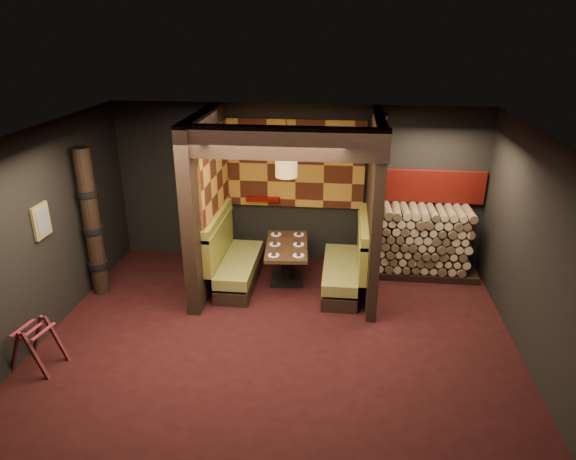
# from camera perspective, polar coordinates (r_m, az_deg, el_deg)

# --- Properties ---
(floor) EXTENTS (6.50, 5.50, 0.02)m
(floor) POSITION_cam_1_polar(r_m,az_deg,el_deg) (7.27, -1.17, -12.39)
(floor) COLOR black
(floor) RESTS_ON ground
(ceiling) EXTENTS (6.50, 5.50, 0.02)m
(ceiling) POSITION_cam_1_polar(r_m,az_deg,el_deg) (6.12, -1.38, 10.33)
(ceiling) COLOR black
(ceiling) RESTS_ON ground
(wall_back) EXTENTS (6.50, 0.02, 2.85)m
(wall_back) POSITION_cam_1_polar(r_m,az_deg,el_deg) (9.14, 1.03, 5.03)
(wall_back) COLOR black
(wall_back) RESTS_ON ground
(wall_front) EXTENTS (6.50, 0.02, 2.85)m
(wall_front) POSITION_cam_1_polar(r_m,az_deg,el_deg) (4.24, -6.45, -17.34)
(wall_front) COLOR black
(wall_front) RESTS_ON ground
(wall_left) EXTENTS (0.02, 5.50, 2.85)m
(wall_left) POSITION_cam_1_polar(r_m,az_deg,el_deg) (7.69, -26.13, -0.70)
(wall_left) COLOR black
(wall_left) RESTS_ON ground
(wall_right) EXTENTS (0.02, 5.50, 2.85)m
(wall_right) POSITION_cam_1_polar(r_m,az_deg,el_deg) (6.96, 26.43, -3.04)
(wall_right) COLOR black
(wall_right) RESTS_ON ground
(partition_left) EXTENTS (0.20, 2.20, 2.85)m
(partition_left) POSITION_cam_1_polar(r_m,az_deg,el_deg) (8.34, -9.00, 3.04)
(partition_left) COLOR black
(partition_left) RESTS_ON floor
(partition_right) EXTENTS (0.15, 2.10, 2.85)m
(partition_right) POSITION_cam_1_polar(r_m,az_deg,el_deg) (8.11, 9.49, 2.47)
(partition_right) COLOR black
(partition_right) RESTS_ON floor
(header_beam) EXTENTS (2.85, 0.18, 0.44)m
(header_beam) POSITION_cam_1_polar(r_m,az_deg,el_deg) (6.85, -0.78, 9.64)
(header_beam) COLOR black
(header_beam) RESTS_ON partition_left
(tapa_back_panel) EXTENTS (2.40, 0.06, 1.55)m
(tapa_back_panel) POSITION_cam_1_polar(r_m,az_deg,el_deg) (8.99, 0.85, 7.35)
(tapa_back_panel) COLOR #A26921
(tapa_back_panel) RESTS_ON wall_back
(tapa_side_panel) EXTENTS (0.04, 1.85, 1.45)m
(tapa_side_panel) POSITION_cam_1_polar(r_m,az_deg,el_deg) (8.34, -8.07, 6.17)
(tapa_side_panel) COLOR #A26921
(tapa_side_panel) RESTS_ON partition_left
(lacquer_shelf) EXTENTS (0.60, 0.12, 0.07)m
(lacquer_shelf) POSITION_cam_1_polar(r_m,az_deg,el_deg) (9.19, -2.78, 3.48)
(lacquer_shelf) COLOR #5A0704
(lacquer_shelf) RESTS_ON wall_back
(booth_bench_left) EXTENTS (0.68, 1.60, 1.14)m
(booth_bench_left) POSITION_cam_1_polar(r_m,az_deg,el_deg) (8.63, -6.10, -3.48)
(booth_bench_left) COLOR black
(booth_bench_left) RESTS_ON floor
(booth_bench_right) EXTENTS (0.68, 1.60, 1.14)m
(booth_bench_right) POSITION_cam_1_polar(r_m,az_deg,el_deg) (8.45, 6.57, -4.09)
(booth_bench_right) COLOR black
(booth_bench_right) RESTS_ON floor
(dining_table) EXTENTS (0.79, 1.32, 0.67)m
(dining_table) POSITION_cam_1_polar(r_m,az_deg,el_deg) (8.64, -0.14, -3.06)
(dining_table) COLOR black
(dining_table) RESTS_ON floor
(place_settings) EXTENTS (0.65, 1.08, 0.03)m
(place_settings) POSITION_cam_1_polar(r_m,az_deg,el_deg) (8.54, -0.14, -1.58)
(place_settings) COLOR white
(place_settings) RESTS_ON dining_table
(pendant_lamp) EXTENTS (0.35, 0.35, 0.99)m
(pendant_lamp) POSITION_cam_1_polar(r_m,az_deg,el_deg) (8.03, -0.19, 7.50)
(pendant_lamp) COLOR olive
(pendant_lamp) RESTS_ON ceiling
(framed_picture) EXTENTS (0.05, 0.36, 0.46)m
(framed_picture) POSITION_cam_1_polar(r_m,az_deg,el_deg) (7.68, -25.72, 0.91)
(framed_picture) COLOR olive
(framed_picture) RESTS_ON wall_left
(luggage_rack) EXTENTS (0.67, 0.52, 0.67)m
(luggage_rack) POSITION_cam_1_polar(r_m,az_deg,el_deg) (7.38, -26.20, -11.28)
(luggage_rack) COLOR #411317
(luggage_rack) RESTS_ON floor
(totem_column) EXTENTS (0.31, 0.31, 2.40)m
(totem_column) POSITION_cam_1_polar(r_m,az_deg,el_deg) (8.55, -20.93, 0.58)
(totem_column) COLOR black
(totem_column) RESTS_ON floor
(firewood_stack) EXTENTS (1.73, 0.70, 1.22)m
(firewood_stack) POSITION_cam_1_polar(r_m,az_deg,el_deg) (9.12, 15.19, -1.27)
(firewood_stack) COLOR black
(firewood_stack) RESTS_ON floor
(mosaic_header) EXTENTS (1.83, 0.10, 0.56)m
(mosaic_header) POSITION_cam_1_polar(r_m,az_deg,el_deg) (9.12, 15.47, 4.70)
(mosaic_header) COLOR maroon
(mosaic_header) RESTS_ON wall_back
(bay_front_post) EXTENTS (0.08, 0.08, 2.85)m
(bay_front_post) POSITION_cam_1_polar(r_m,az_deg,el_deg) (8.36, 10.03, 3.04)
(bay_front_post) COLOR black
(bay_front_post) RESTS_ON floor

